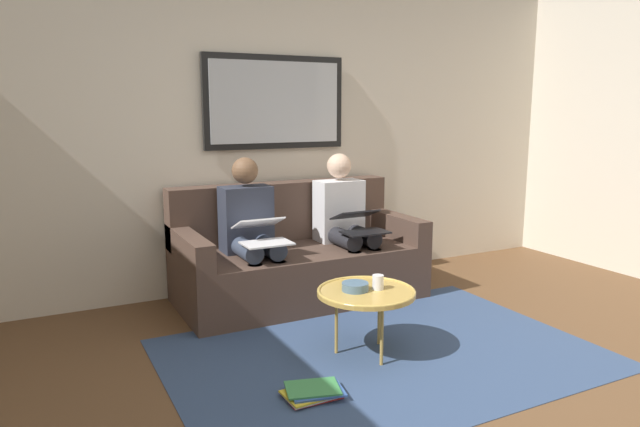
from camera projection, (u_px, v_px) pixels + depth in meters
wall_rear at (272, 133)px, 4.89m from camera, size 6.00×0.12×2.60m
area_rug at (382, 354)px, 3.59m from camera, size 2.60×1.80×0.01m
couch at (296, 259)px, 4.65m from camera, size 1.90×0.90×0.90m
framed_mirror at (275, 102)px, 4.77m from camera, size 1.23×0.05×0.76m
coffee_table at (366, 293)px, 3.53m from camera, size 0.60×0.60×0.42m
cup at (378, 282)px, 3.55m from camera, size 0.07×0.07×0.09m
bowl at (355, 287)px, 3.52m from camera, size 0.16×0.16×0.05m
person_left at (345, 220)px, 4.72m from camera, size 0.38×0.58×1.14m
laptop_black at (360, 222)px, 4.51m from camera, size 0.35×0.37×0.16m
person_right at (251, 229)px, 4.35m from camera, size 0.38×0.58×1.14m
laptop_white at (262, 232)px, 4.15m from camera, size 0.34×0.40×0.17m
magazine_stack at (313, 392)px, 3.05m from camera, size 0.33×0.28×0.05m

